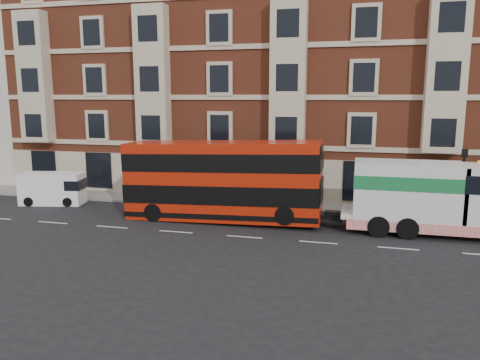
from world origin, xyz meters
name	(u,v)px	position (x,y,z in m)	size (l,w,h in m)	color
ground	(244,237)	(0.00, 0.00, 0.00)	(120.00, 120.00, 0.00)	black
sidewalk	(270,205)	(0.00, 7.50, 0.07)	(90.00, 3.00, 0.15)	slate
victorian_terrace	(294,65)	(0.50, 15.00, 10.07)	(45.00, 12.00, 20.40)	brown
lamp_post_west	(182,168)	(-6.00, 6.20, 2.68)	(0.35, 0.15, 4.35)	black
lamp_post_east	(463,179)	(12.00, 6.20, 2.68)	(0.35, 0.15, 4.35)	black
double_decker_bus	(222,179)	(-2.14, 3.05, 2.58)	(12.01, 2.76, 4.86)	#B01D09
tow_truck	(433,197)	(9.92, 3.05, 2.13)	(9.62, 2.84, 4.01)	silver
box_van	(52,189)	(-15.12, 4.42, 1.10)	(4.56, 2.58, 2.23)	white
pedestrian	(77,184)	(-14.60, 6.64, 1.05)	(0.65, 0.43, 1.79)	#1B1E36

